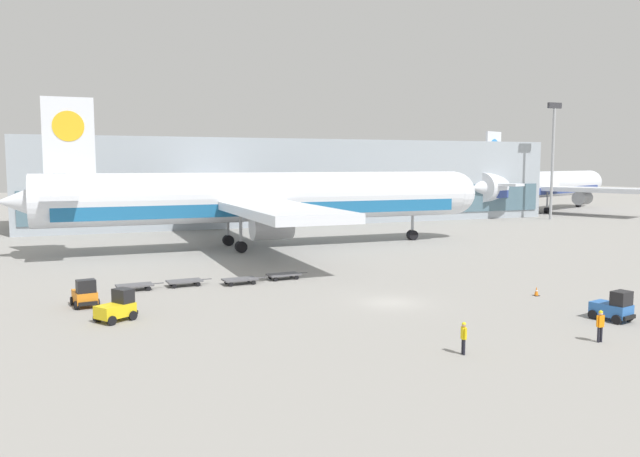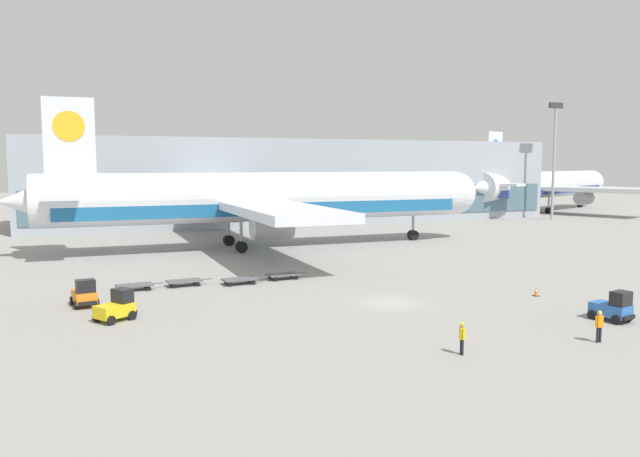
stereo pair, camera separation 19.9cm
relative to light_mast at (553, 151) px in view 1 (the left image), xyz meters
The scene contains 15 objects.
ground_plane 77.82m from the light_mast, 139.80° to the right, with size 400.00×400.00×0.00m, color gray.
terminal_building 45.82m from the light_mast, 162.02° to the left, with size 90.00×18.20×14.00m.
light_mast is the anchor object (origin of this frame).
airplane_main 62.00m from the light_mast, 163.52° to the right, with size 58.04×48.03×17.00m.
airplane_distant 19.06m from the light_mast, 54.88° to the left, with size 50.95×44.07×15.86m.
baggage_tug_foreground 90.92m from the light_mast, 151.67° to the right, with size 1.98×2.64×2.00m.
baggage_tug_mid 77.19m from the light_mast, 128.87° to the right, with size 2.12×2.71×2.00m.
baggage_tug_far 91.76m from the light_mast, 148.38° to the right, with size 2.81×2.59×2.00m.
baggage_dolly_lead 85.59m from the light_mast, 153.17° to the right, with size 3.75×1.72×0.48m.
baggage_dolly_second 81.91m from the light_mast, 152.14° to the right, with size 3.75×1.72×0.48m.
baggage_dolly_third 78.53m from the light_mast, 150.00° to the right, with size 3.75×1.72×0.48m.
baggage_dolly_trail 74.63m from the light_mast, 148.95° to the right, with size 3.75×1.72×0.48m.
ground_crew_near 87.65m from the light_mast, 134.57° to the right, with size 0.31×0.55×1.75m.
ground_crew_far 82.65m from the light_mast, 129.89° to the right, with size 0.57×0.24×1.84m.
traffic_cone_near 70.98m from the light_mast, 132.53° to the right, with size 0.40×0.40×0.72m.
Camera 1 is at (-21.10, -39.39, 10.06)m, focal length 35.00 mm.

